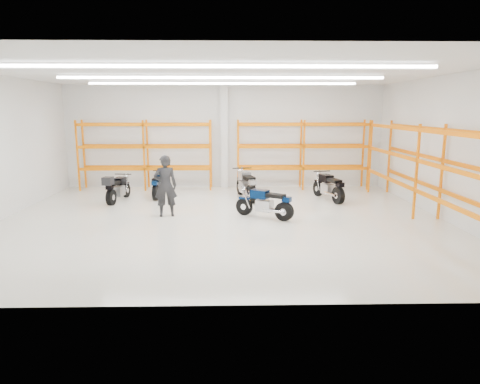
{
  "coord_description": "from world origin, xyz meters",
  "views": [
    {
      "loc": [
        0.27,
        -13.09,
        3.43
      ],
      "look_at": [
        0.57,
        0.5,
        0.8
      ],
      "focal_mm": 32.0,
      "sensor_mm": 36.0,
      "label": 1
    }
  ],
  "objects_px": {
    "motorcycle_back_b": "(159,185)",
    "standing_man": "(165,186)",
    "motorcycle_back_c": "(246,185)",
    "motorcycle_back_a": "(117,189)",
    "motorcycle_back_d": "(329,188)",
    "structural_column": "(224,137)",
    "motorcycle_main": "(266,204)"
  },
  "relations": [
    {
      "from": "standing_man",
      "to": "motorcycle_back_c",
      "type": "bearing_deg",
      "value": -145.12
    },
    {
      "from": "motorcycle_back_c",
      "to": "standing_man",
      "type": "height_order",
      "value": "standing_man"
    },
    {
      "from": "motorcycle_back_a",
      "to": "motorcycle_back_d",
      "type": "height_order",
      "value": "motorcycle_back_a"
    },
    {
      "from": "motorcycle_back_b",
      "to": "motorcycle_back_d",
      "type": "height_order",
      "value": "motorcycle_back_d"
    },
    {
      "from": "motorcycle_back_d",
      "to": "motorcycle_back_c",
      "type": "bearing_deg",
      "value": 174.45
    },
    {
      "from": "motorcycle_main",
      "to": "motorcycle_back_a",
      "type": "height_order",
      "value": "motorcycle_back_a"
    },
    {
      "from": "motorcycle_back_a",
      "to": "motorcycle_back_c",
      "type": "bearing_deg",
      "value": 5.27
    },
    {
      "from": "motorcycle_back_a",
      "to": "motorcycle_back_d",
      "type": "bearing_deg",
      "value": 1.02
    },
    {
      "from": "motorcycle_back_c",
      "to": "structural_column",
      "type": "height_order",
      "value": "structural_column"
    },
    {
      "from": "motorcycle_back_a",
      "to": "standing_man",
      "type": "bearing_deg",
      "value": -45.31
    },
    {
      "from": "standing_man",
      "to": "structural_column",
      "type": "height_order",
      "value": "structural_column"
    },
    {
      "from": "motorcycle_back_b",
      "to": "standing_man",
      "type": "height_order",
      "value": "standing_man"
    },
    {
      "from": "structural_column",
      "to": "standing_man",
      "type": "bearing_deg",
      "value": -109.29
    },
    {
      "from": "motorcycle_back_c",
      "to": "standing_man",
      "type": "distance_m",
      "value": 3.81
    },
    {
      "from": "motorcycle_back_b",
      "to": "standing_man",
      "type": "distance_m",
      "value": 3.26
    },
    {
      "from": "motorcycle_back_d",
      "to": "structural_column",
      "type": "relative_size",
      "value": 0.47
    },
    {
      "from": "motorcycle_back_b",
      "to": "motorcycle_back_d",
      "type": "xyz_separation_m",
      "value": [
        6.62,
        -0.8,
        0.03
      ]
    },
    {
      "from": "motorcycle_back_c",
      "to": "motorcycle_back_d",
      "type": "xyz_separation_m",
      "value": [
        3.16,
        -0.31,
        -0.04
      ]
    },
    {
      "from": "motorcycle_back_a",
      "to": "standing_man",
      "type": "xyz_separation_m",
      "value": [
        2.16,
        -2.19,
        0.49
      ]
    },
    {
      "from": "standing_man",
      "to": "motorcycle_back_d",
      "type": "bearing_deg",
      "value": -167.62
    },
    {
      "from": "motorcycle_back_a",
      "to": "standing_man",
      "type": "relative_size",
      "value": 1.04
    },
    {
      "from": "motorcycle_main",
      "to": "motorcycle_back_a",
      "type": "xyz_separation_m",
      "value": [
        -5.41,
        2.55,
        0.04
      ]
    },
    {
      "from": "standing_man",
      "to": "structural_column",
      "type": "relative_size",
      "value": 0.45
    },
    {
      "from": "motorcycle_back_d",
      "to": "motorcycle_back_a",
      "type": "bearing_deg",
      "value": -178.98
    },
    {
      "from": "motorcycle_back_b",
      "to": "motorcycle_back_d",
      "type": "bearing_deg",
      "value": -6.92
    },
    {
      "from": "motorcycle_main",
      "to": "motorcycle_back_c",
      "type": "relative_size",
      "value": 0.78
    },
    {
      "from": "motorcycle_back_a",
      "to": "motorcycle_back_b",
      "type": "relative_size",
      "value": 1.03
    },
    {
      "from": "motorcycle_back_a",
      "to": "motorcycle_back_b",
      "type": "height_order",
      "value": "motorcycle_back_a"
    },
    {
      "from": "motorcycle_back_a",
      "to": "motorcycle_back_c",
      "type": "height_order",
      "value": "motorcycle_back_c"
    },
    {
      "from": "motorcycle_main",
      "to": "motorcycle_back_c",
      "type": "bearing_deg",
      "value": 100.06
    },
    {
      "from": "motorcycle_back_b",
      "to": "structural_column",
      "type": "height_order",
      "value": "structural_column"
    },
    {
      "from": "standing_man",
      "to": "motorcycle_main",
      "type": "bearing_deg",
      "value": 164.34
    }
  ]
}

